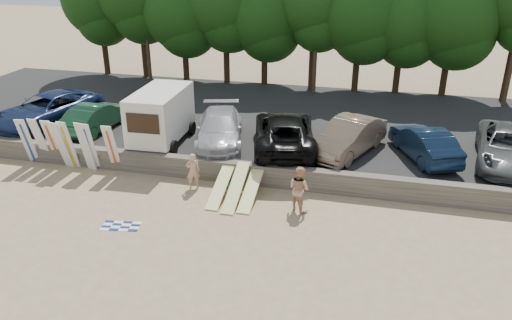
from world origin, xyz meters
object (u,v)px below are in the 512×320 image
object	(u,v)px
car_4	(348,137)
beachgoer_a	(193,171)
car_3	(285,132)
car_5	(424,143)
car_0	(48,110)
cooler	(228,184)
beachgoer_b	(299,189)
car_1	(96,117)
box_trailer	(161,114)
car_6	(511,147)
car_2	(219,129)

from	to	relation	value
car_4	beachgoer_a	size ratio (longest dim) A/B	3.04
car_3	car_5	size ratio (longest dim) A/B	1.34
car_0	cooler	bearing A→B (deg)	-1.51
car_3	cooler	size ratio (longest dim) A/B	16.53
beachgoer_b	cooler	size ratio (longest dim) A/B	5.13
beachgoer_b	beachgoer_a	bearing A→B (deg)	24.75
car_0	car_3	world-z (taller)	car_0
cooler	beachgoer_b	bearing A→B (deg)	4.19
car_1	beachgoer_b	bearing A→B (deg)	161.63
car_5	car_0	bearing A→B (deg)	-22.66
box_trailer	car_4	world-z (taller)	box_trailer
car_6	cooler	bearing A→B (deg)	-153.59
beachgoer_a	car_6	bearing A→B (deg)	174.04
cooler	beachgoer_a	bearing A→B (deg)	-138.74
car_5	car_6	bearing A→B (deg)	159.68
box_trailer	cooler	bearing A→B (deg)	-34.80
car_1	car_6	xyz separation A→B (m)	(20.97, 0.36, 0.09)
car_2	car_3	xyz separation A→B (m)	(3.30, 0.28, 0.07)
car_1	beachgoer_a	distance (m)	8.25
box_trailer	cooler	size ratio (longest dim) A/B	11.55
car_0	cooler	size ratio (longest dim) A/B	16.57
car_3	beachgoer_a	xyz separation A→B (m)	(-3.38, -3.97, -0.73)
car_5	beachgoer_a	bearing A→B (deg)	0.34
car_0	cooler	world-z (taller)	car_0
beachgoer_b	cooler	world-z (taller)	beachgoer_b
beachgoer_b	cooler	xyz separation A→B (m)	(-3.44, 1.27, -0.81)
car_0	car_1	size ratio (longest dim) A/B	1.36
car_6	box_trailer	bearing A→B (deg)	-167.46
box_trailer	cooler	distance (m)	5.58
car_3	beachgoer_b	distance (m)	5.07
car_3	car_6	world-z (taller)	car_3
cooler	car_5	bearing A→B (deg)	48.73
car_1	car_4	xyz separation A→B (m)	(13.62, -0.09, 0.08)
beachgoer_b	box_trailer	bearing A→B (deg)	6.60
car_3	car_5	distance (m)	6.69
car_2	car_3	bearing A→B (deg)	-10.35
car_2	box_trailer	bearing A→B (deg)	173.21
beachgoer_a	beachgoer_b	world-z (taller)	beachgoer_b
car_6	cooler	xyz separation A→B (m)	(-12.38, -4.03, -1.39)
box_trailer	car_2	size ratio (longest dim) A/B	0.79
car_3	cooler	bearing A→B (deg)	49.11
car_4	car_1	bearing A→B (deg)	-156.87
car_2	car_4	world-z (taller)	car_4
beachgoer_a	beachgoer_b	size ratio (longest dim) A/B	0.87
beachgoer_a	beachgoer_b	bearing A→B (deg)	146.60
car_5	beachgoer_a	distance (m)	10.96
car_1	car_2	distance (m)	7.22
car_1	beachgoer_a	size ratio (longest dim) A/B	2.74
car_4	car_3	bearing A→B (deg)	-155.37
box_trailer	car_3	xyz separation A→B (m)	(6.25, 0.71, -0.66)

